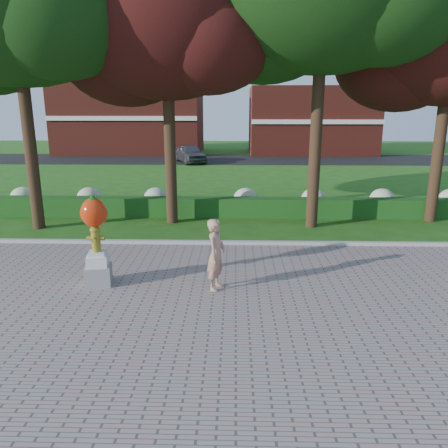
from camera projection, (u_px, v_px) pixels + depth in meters
name	position (u px, v px, depth m)	size (l,w,h in m)	color
ground	(215.00, 279.00, 11.78)	(100.00, 100.00, 0.00)	#235515
walkway	(205.00, 362.00, 7.92)	(40.00, 14.00, 0.04)	gray
curb	(219.00, 243.00, 14.66)	(40.00, 0.18, 0.15)	#ADADA5
lawn_hedge	(223.00, 207.00, 18.44)	(24.00, 0.70, 0.80)	#164F18
hydrangea_row	(236.00, 199.00, 19.35)	(20.10, 1.10, 0.99)	#B2BF91
street	(229.00, 159.00, 38.82)	(50.00, 8.00, 0.02)	black
building_left	(131.00, 117.00, 43.95)	(14.00, 8.00, 7.00)	maroon
building_right	(310.00, 121.00, 43.58)	(12.00, 8.00, 6.40)	maroon
tree_far_left	(12.00, 1.00, 14.81)	(9.00, 7.68, 11.66)	black
tree_mid_left	(164.00, 27.00, 15.82)	(8.25, 7.04, 10.69)	black
hydrant_sculpture	(96.00, 238.00, 11.02)	(0.74, 0.74, 2.35)	gray
woman	(216.00, 254.00, 10.84)	(0.66, 0.44, 1.82)	tan
parked_car	(190.00, 153.00, 36.34)	(1.79, 4.45, 1.52)	#414549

